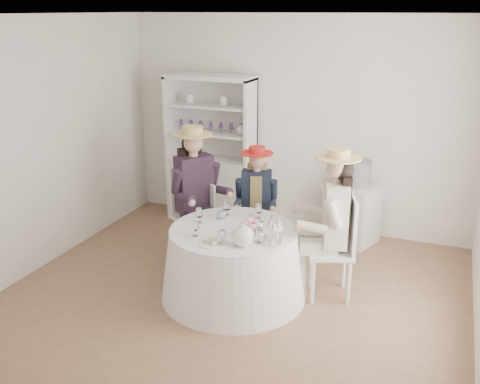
% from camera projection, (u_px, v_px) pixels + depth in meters
% --- Properties ---
extents(ground, '(4.50, 4.50, 0.00)m').
position_uv_depth(ground, '(236.00, 292.00, 5.46)').
color(ground, brown).
rests_on(ground, ground).
extents(ceiling, '(4.50, 4.50, 0.00)m').
position_uv_depth(ceiling, '(236.00, 14.00, 4.59)').
color(ceiling, white).
rests_on(ceiling, wall_back).
extents(wall_back, '(4.50, 0.00, 4.50)m').
position_uv_depth(wall_back, '(295.00, 125.00, 6.78)').
color(wall_back, silver).
rests_on(wall_back, ground).
extents(wall_front, '(4.50, 0.00, 4.50)m').
position_uv_depth(wall_front, '(113.00, 249.00, 3.27)').
color(wall_front, silver).
rests_on(wall_front, ground).
extents(wall_left, '(0.00, 4.50, 4.50)m').
position_uv_depth(wall_left, '(45.00, 144.00, 5.82)').
color(wall_left, silver).
rests_on(wall_left, ground).
extents(tea_table, '(1.45, 1.45, 0.72)m').
position_uv_depth(tea_table, '(234.00, 263.00, 5.30)').
color(tea_table, white).
rests_on(tea_table, ground).
extents(hutch, '(1.19, 0.52, 1.96)m').
position_uv_depth(hutch, '(212.00, 170.00, 7.16)').
color(hutch, silver).
rests_on(hutch, ground).
extents(side_table, '(0.60, 0.60, 0.73)m').
position_uv_depth(side_table, '(355.00, 214.00, 6.53)').
color(side_table, silver).
rests_on(side_table, ground).
extents(hatbox, '(0.36, 0.36, 0.31)m').
position_uv_depth(hatbox, '(358.00, 173.00, 6.36)').
color(hatbox, black).
rests_on(hatbox, side_table).
extents(guest_left, '(0.66, 0.63, 1.55)m').
position_uv_depth(guest_left, '(195.00, 187.00, 5.93)').
color(guest_left, silver).
rests_on(guest_left, ground).
extents(guest_mid, '(0.49, 0.53, 1.31)m').
position_uv_depth(guest_mid, '(256.00, 196.00, 6.04)').
color(guest_mid, silver).
rests_on(guest_mid, ground).
extents(guest_right, '(0.63, 0.58, 1.52)m').
position_uv_depth(guest_right, '(332.00, 216.00, 5.13)').
color(guest_right, silver).
rests_on(guest_right, ground).
extents(spare_chair, '(0.52, 0.52, 0.90)m').
position_uv_depth(spare_chair, '(215.00, 215.00, 6.19)').
color(spare_chair, silver).
rests_on(spare_chair, ground).
extents(teacup_a, '(0.12, 0.12, 0.08)m').
position_uv_depth(teacup_a, '(221.00, 215.00, 5.43)').
color(teacup_a, white).
rests_on(teacup_a, tea_table).
extents(teacup_b, '(0.08, 0.08, 0.06)m').
position_uv_depth(teacup_b, '(252.00, 217.00, 5.40)').
color(teacup_b, white).
rests_on(teacup_b, tea_table).
extents(teacup_c, '(0.09, 0.09, 0.07)m').
position_uv_depth(teacup_c, '(260.00, 226.00, 5.18)').
color(teacup_c, white).
rests_on(teacup_c, tea_table).
extents(flower_bowl, '(0.24, 0.24, 0.06)m').
position_uv_depth(flower_bowl, '(250.00, 231.00, 5.06)').
color(flower_bowl, white).
rests_on(flower_bowl, tea_table).
extents(flower_arrangement, '(0.19, 0.18, 0.07)m').
position_uv_depth(flower_arrangement, '(250.00, 226.00, 5.03)').
color(flower_arrangement, pink).
rests_on(flower_arrangement, tea_table).
extents(table_teapot, '(0.28, 0.20, 0.21)m').
position_uv_depth(table_teapot, '(243.00, 236.00, 4.80)').
color(table_teapot, white).
rests_on(table_teapot, tea_table).
extents(sandwich_plate, '(0.27, 0.27, 0.06)m').
position_uv_depth(sandwich_plate, '(213.00, 242.00, 4.86)').
color(sandwich_plate, white).
rests_on(sandwich_plate, tea_table).
extents(cupcake_stand, '(0.22, 0.22, 0.20)m').
position_uv_depth(cupcake_stand, '(274.00, 235.00, 4.86)').
color(cupcake_stand, white).
rests_on(cupcake_stand, tea_table).
extents(stemware_set, '(0.83, 0.83, 0.15)m').
position_uv_depth(stemware_set, '(233.00, 222.00, 5.16)').
color(stemware_set, white).
rests_on(stemware_set, tea_table).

